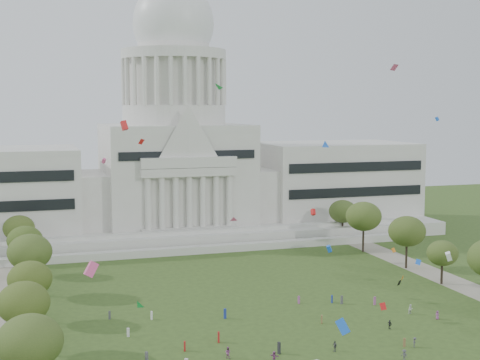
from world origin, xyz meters
name	(u,v)px	position (x,y,z in m)	size (l,w,h in m)	color
capitol	(175,163)	(0.00, 113.59, 22.30)	(160.00, 64.50, 91.30)	silver
path_left	(8,331)	(-48.00, 30.00, 0.02)	(8.00, 160.00, 0.04)	gray
path_right	(467,288)	(48.00, 30.00, 0.02)	(8.00, 160.00, 0.04)	gray
row_tree_l_1	(30,342)	(-44.07, -2.96, 8.95)	(8.86, 8.86, 12.59)	black
row_tree_l_2	(23,303)	(-45.04, 17.30, 8.51)	(8.42, 8.42, 11.97)	black
row_tree_l_3	(30,279)	(-44.09, 33.92, 8.21)	(8.12, 8.12, 11.55)	black
row_tree_r_3	(442,253)	(44.40, 34.48, 7.08)	(7.01, 7.01, 9.98)	black
row_tree_l_4	(30,252)	(-44.08, 52.42, 9.39)	(9.29, 9.29, 13.21)	black
row_tree_r_4	(407,231)	(44.76, 50.04, 9.29)	(9.19, 9.19, 13.06)	black
row_tree_l_5	(25,240)	(-45.22, 71.01, 8.42)	(8.33, 8.33, 11.85)	black
row_tree_r_5	(364,216)	(43.49, 70.19, 9.93)	(9.82, 9.82, 13.96)	black
row_tree_l_6	(19,228)	(-46.87, 89.14, 8.27)	(8.19, 8.19, 11.64)	black
row_tree_r_6	(343,211)	(45.96, 88.13, 8.51)	(8.42, 8.42, 11.97)	black
person_0	(437,315)	(28.88, 12.90, 0.82)	(0.80, 0.52, 1.65)	#994C8C
person_2	(411,309)	(25.87, 17.29, 0.93)	(0.91, 0.56, 1.87)	silver
person_3	(404,355)	(11.94, -3.44, 0.91)	(1.18, 0.61, 1.82)	#4C4C51
person_4	(335,346)	(3.26, 3.51, 0.87)	(1.02, 0.56, 1.74)	#4C4C51
person_5	(274,357)	(-7.78, 2.18, 0.86)	(1.60, 0.63, 1.73)	#994C8C
person_8	(228,352)	(-14.26, 5.92, 0.93)	(0.90, 0.56, 1.86)	#994C8C
person_9	(415,342)	(16.77, 1.28, 0.84)	(1.09, 0.56, 1.68)	#4C4C51
person_10	(390,324)	(17.51, 10.67, 0.85)	(0.99, 0.54, 1.69)	#26262B
distant_crowd	(212,336)	(-14.62, 14.18, 0.88)	(64.67, 38.06, 1.95)	#994C8C
kite_swarm	(320,174)	(1.96, 7.28, 28.85)	(82.27, 104.88, 64.41)	blue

